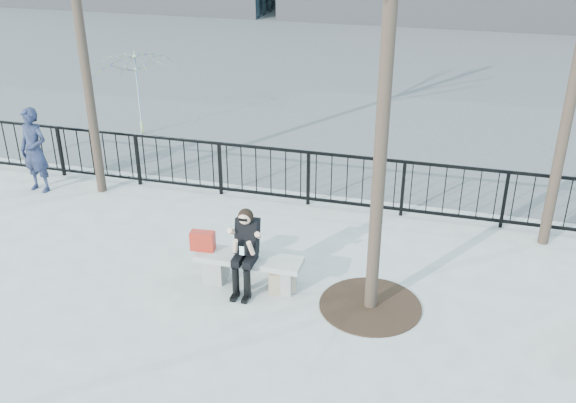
# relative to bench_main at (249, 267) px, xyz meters

# --- Properties ---
(ground) EXTENTS (120.00, 120.00, 0.00)m
(ground) POSITION_rel_bench_main_xyz_m (0.00, 0.00, -0.30)
(ground) COLOR gray
(ground) RESTS_ON ground
(street_surface) EXTENTS (60.00, 23.00, 0.01)m
(street_surface) POSITION_rel_bench_main_xyz_m (0.00, 15.00, -0.30)
(street_surface) COLOR #474747
(street_surface) RESTS_ON ground
(railing) EXTENTS (14.00, 0.06, 1.10)m
(railing) POSITION_rel_bench_main_xyz_m (0.00, 3.00, 0.25)
(railing) COLOR black
(railing) RESTS_ON ground
(tree_grate) EXTENTS (1.50, 1.50, 0.02)m
(tree_grate) POSITION_rel_bench_main_xyz_m (1.90, -0.10, -0.29)
(tree_grate) COLOR black
(tree_grate) RESTS_ON ground
(bench_main) EXTENTS (1.65, 0.46, 0.49)m
(bench_main) POSITION_rel_bench_main_xyz_m (0.00, 0.00, 0.00)
(bench_main) COLOR slate
(bench_main) RESTS_ON ground
(seated_woman) EXTENTS (0.50, 0.64, 1.34)m
(seated_woman) POSITION_rel_bench_main_xyz_m (0.00, -0.16, 0.37)
(seated_woman) COLOR black
(seated_woman) RESTS_ON ground
(handbag) EXTENTS (0.38, 0.21, 0.31)m
(handbag) POSITION_rel_bench_main_xyz_m (-0.75, 0.02, 0.34)
(handbag) COLOR #A42014
(handbag) RESTS_ON bench_main
(shopping_bag) EXTENTS (0.41, 0.31, 0.37)m
(shopping_bag) POSITION_rel_bench_main_xyz_m (0.56, -0.11, -0.12)
(shopping_bag) COLOR tan
(shopping_bag) RESTS_ON ground
(standing_man) EXTENTS (0.68, 0.49, 1.73)m
(standing_man) POSITION_rel_bench_main_xyz_m (-5.22, 2.20, 0.56)
(standing_man) COLOR black
(standing_man) RESTS_ON ground
(vendor_umbrella) EXTENTS (2.95, 2.98, 2.10)m
(vendor_umbrella) POSITION_rel_bench_main_xyz_m (-4.80, 5.76, 0.75)
(vendor_umbrella) COLOR #CDD42F
(vendor_umbrella) RESTS_ON ground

